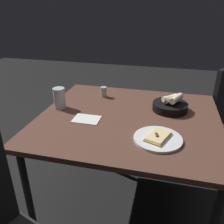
% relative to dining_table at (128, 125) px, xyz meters
% --- Properties ---
extents(ground, '(8.00, 8.00, 0.00)m').
position_rel_dining_table_xyz_m(ground, '(0.00, 0.00, -0.66)').
color(ground, black).
extents(dining_table, '(1.10, 0.99, 0.72)m').
position_rel_dining_table_xyz_m(dining_table, '(0.00, 0.00, 0.00)').
color(dining_table, brown).
rests_on(dining_table, ground).
extents(pizza_plate, '(0.25, 0.25, 0.04)m').
position_rel_dining_table_xyz_m(pizza_plate, '(0.19, -0.23, 0.07)').
color(pizza_plate, white).
rests_on(pizza_plate, dining_table).
extents(bread_basket, '(0.23, 0.23, 0.11)m').
position_rel_dining_table_xyz_m(bread_basket, '(0.25, 0.16, 0.09)').
color(bread_basket, black).
rests_on(bread_basket, dining_table).
extents(beer_glass, '(0.08, 0.08, 0.14)m').
position_rel_dining_table_xyz_m(beer_glass, '(-0.47, 0.02, 0.12)').
color(beer_glass, silver).
rests_on(beer_glass, dining_table).
extents(pepper_shaker, '(0.05, 0.05, 0.08)m').
position_rel_dining_table_xyz_m(pepper_shaker, '(-0.24, 0.28, 0.09)').
color(pepper_shaker, '#BFB299').
rests_on(pepper_shaker, dining_table).
extents(napkin, '(0.16, 0.12, 0.00)m').
position_rel_dining_table_xyz_m(napkin, '(-0.24, -0.10, 0.06)').
color(napkin, white).
rests_on(napkin, dining_table).
extents(chair_near, '(0.61, 0.61, 0.92)m').
position_rel_dining_table_xyz_m(chair_near, '(0.59, 0.72, -0.14)').
color(chair_near, '#282828').
rests_on(chair_near, ground).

